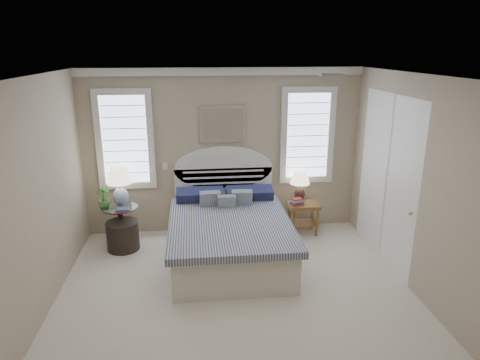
% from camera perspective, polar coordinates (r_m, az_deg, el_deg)
% --- Properties ---
extents(floor, '(4.50, 5.00, 0.01)m').
position_cam_1_polar(floor, '(5.28, -0.01, -17.29)').
color(floor, beige).
rests_on(floor, ground).
extents(ceiling, '(4.50, 5.00, 0.01)m').
position_cam_1_polar(ceiling, '(4.36, -0.01, 13.40)').
color(ceiling, white).
rests_on(ceiling, wall_back).
extents(wall_back, '(4.50, 0.02, 2.70)m').
position_cam_1_polar(wall_back, '(7.03, -2.29, 3.73)').
color(wall_back, tan).
rests_on(wall_back, floor).
extents(wall_left, '(0.02, 5.00, 2.70)m').
position_cam_1_polar(wall_left, '(4.95, -26.95, -4.11)').
color(wall_left, tan).
rests_on(wall_left, floor).
extents(wall_right, '(0.02, 5.00, 2.70)m').
position_cam_1_polar(wall_right, '(5.37, 24.61, -2.18)').
color(wall_right, tan).
rests_on(wall_right, floor).
extents(crown_molding, '(4.50, 0.08, 0.12)m').
position_cam_1_polar(crown_molding, '(6.81, -2.40, 14.27)').
color(crown_molding, silver).
rests_on(crown_molding, wall_back).
extents(hvac_vent, '(0.30, 0.20, 0.02)m').
position_cam_1_polar(hvac_vent, '(5.40, 12.12, 13.56)').
color(hvac_vent, '#B2B2B2').
rests_on(hvac_vent, ceiling).
extents(switch_plate, '(0.08, 0.01, 0.12)m').
position_cam_1_polar(switch_plate, '(7.07, -9.97, 1.87)').
color(switch_plate, silver).
rests_on(switch_plate, wall_back).
extents(window_left, '(0.90, 0.06, 1.60)m').
position_cam_1_polar(window_left, '(7.02, -15.07, 5.22)').
color(window_left, '#C9DDFF').
rests_on(window_left, wall_back).
extents(window_right, '(0.90, 0.06, 1.60)m').
position_cam_1_polar(window_right, '(7.19, 8.94, 5.88)').
color(window_right, '#C9DDFF').
rests_on(window_right, wall_back).
extents(painting, '(0.74, 0.04, 0.58)m').
position_cam_1_polar(painting, '(6.90, -2.32, 7.45)').
color(painting, silver).
rests_on(painting, wall_back).
extents(closet_door, '(0.02, 1.80, 2.40)m').
position_cam_1_polar(closet_door, '(6.41, 18.95, 0.05)').
color(closet_door, white).
rests_on(closet_door, floor).
extents(bed, '(1.72, 2.28, 1.47)m').
position_cam_1_polar(bed, '(6.36, -1.49, -6.96)').
color(bed, silver).
rests_on(bed, floor).
extents(side_table_left, '(0.56, 0.56, 0.63)m').
position_cam_1_polar(side_table_left, '(6.98, -15.61, -5.35)').
color(side_table_left, black).
rests_on(side_table_left, floor).
extents(nightstand_right, '(0.50, 0.40, 0.53)m').
position_cam_1_polar(nightstand_right, '(7.20, 8.41, -4.17)').
color(nightstand_right, brown).
rests_on(nightstand_right, floor).
extents(floor_pot, '(0.53, 0.53, 0.45)m').
position_cam_1_polar(floor_pot, '(6.88, -15.35, -7.15)').
color(floor_pot, black).
rests_on(floor_pot, floor).
extents(lamp_left, '(0.44, 0.44, 0.64)m').
position_cam_1_polar(lamp_left, '(6.83, -15.77, -0.23)').
color(lamp_left, silver).
rests_on(lamp_left, side_table_left).
extents(lamp_right, '(0.39, 0.39, 0.53)m').
position_cam_1_polar(lamp_right, '(7.15, 7.98, -0.34)').
color(lamp_right, black).
rests_on(lamp_right, nightstand_right).
extents(potted_plant, '(0.24, 0.24, 0.33)m').
position_cam_1_polar(potted_plant, '(6.84, -17.75, -2.32)').
color(potted_plant, '#2B6C2C').
rests_on(potted_plant, side_table_left).
extents(books_left, '(0.22, 0.17, 0.05)m').
position_cam_1_polar(books_left, '(6.67, -15.36, -3.91)').
color(books_left, '#A52937').
rests_on(books_left, side_table_left).
extents(books_right, '(0.22, 0.18, 0.11)m').
position_cam_1_polar(books_right, '(7.06, 7.59, -2.89)').
color(books_right, '#A52937').
rests_on(books_right, nightstand_right).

